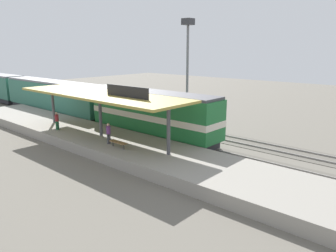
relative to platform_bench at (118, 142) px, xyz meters
The scene contains 12 objects.
ground_plane 9.05m from the platform_bench, 26.64° to the left, with size 120.00×120.00×0.00m, color #666056.
track_near 7.34m from the platform_bench, 33.77° to the left, with size 3.20×110.00×0.16m.
track_far 11.41m from the platform_bench, 20.73° to the left, with size 3.20×110.00×0.16m.
platform 4.34m from the platform_bench, 70.77° to the left, with size 6.00×44.00×0.90m, color gray.
station_canopy 5.24m from the platform_bench, 70.34° to the left, with size 5.20×18.00×4.70m.
platform_bench is the anchor object (origin of this frame).
locomotive 6.45m from the platform_bench, 19.31° to the left, with size 2.93×14.43×4.44m.
passenger_carriage_front 21.00m from the platform_bench, 73.38° to the left, with size 2.90×20.00×4.24m.
freight_car 15.21m from the platform_bench, 45.77° to the left, with size 2.80×12.00×3.54m.
light_mast 16.02m from the platform_bench, 16.35° to the left, with size 1.10×1.10×11.70m.
person_waiting 8.87m from the platform_bench, 90.49° to the left, with size 0.34×0.34×1.71m.
person_walking 1.57m from the platform_bench, 81.16° to the left, with size 0.34×0.34×1.71m.
Camera 1 is at (-21.56, -22.90, 8.45)m, focal length 34.54 mm.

